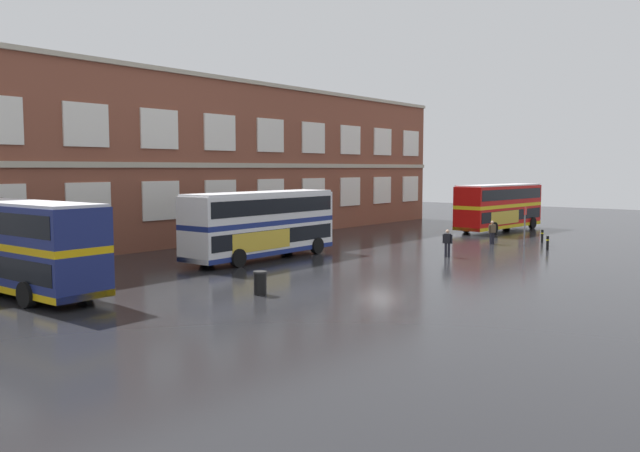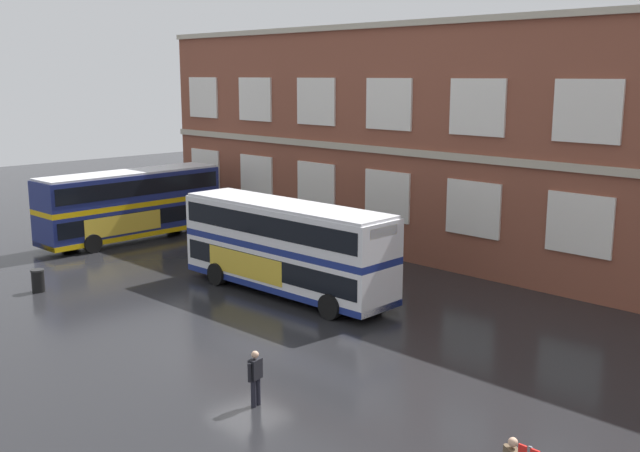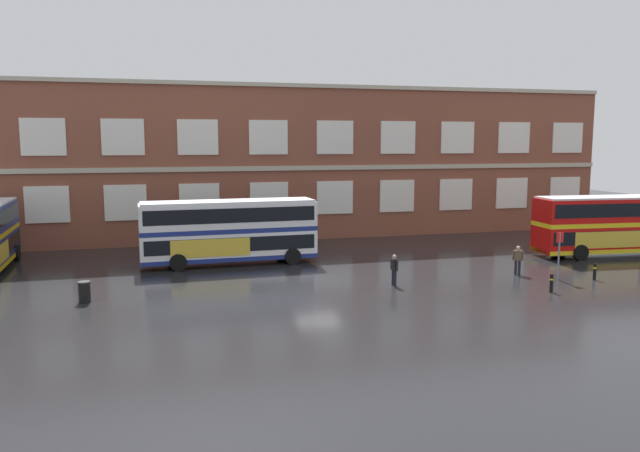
# 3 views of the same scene
# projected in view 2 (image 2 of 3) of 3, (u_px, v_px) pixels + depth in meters

# --- Properties ---
(ground_plane) EXTENTS (120.00, 120.00, 0.00)m
(ground_plane) POSITION_uv_depth(u_px,v_px,m) (289.00, 337.00, 27.61)
(ground_plane) COLOR black
(brick_terminal_building) EXTENTS (53.28, 8.19, 12.19)m
(brick_terminal_building) POSITION_uv_depth(u_px,v_px,m) (570.00, 151.00, 35.67)
(brick_terminal_building) COLOR brown
(brick_terminal_building) RESTS_ON ground
(double_decker_near) EXTENTS (3.06, 11.06, 4.07)m
(double_decker_near) POSITION_uv_depth(u_px,v_px,m) (131.00, 204.00, 43.49)
(double_decker_near) COLOR navy
(double_decker_near) RESTS_ON ground
(double_decker_middle) EXTENTS (11.07, 3.10, 4.07)m
(double_decker_middle) POSITION_uv_depth(u_px,v_px,m) (286.00, 246.00, 32.73)
(double_decker_middle) COLOR silver
(double_decker_middle) RESTS_ON ground
(second_passenger) EXTENTS (0.31, 0.64, 1.70)m
(second_passenger) POSITION_uv_depth(u_px,v_px,m) (255.00, 376.00, 21.73)
(second_passenger) COLOR black
(second_passenger) RESTS_ON ground
(station_litter_bin) EXTENTS (0.60, 0.60, 1.03)m
(station_litter_bin) POSITION_uv_depth(u_px,v_px,m) (38.00, 280.00, 33.32)
(station_litter_bin) COLOR black
(station_litter_bin) RESTS_ON ground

